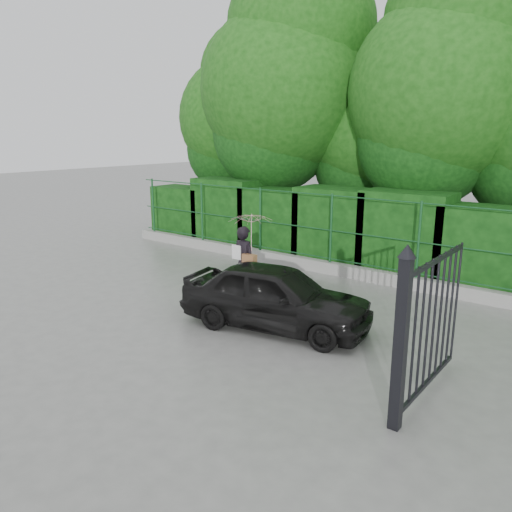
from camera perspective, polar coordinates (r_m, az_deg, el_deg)
The scene contains 8 objects.
ground at distance 10.06m, azimuth -6.63°, elevation -7.13°, with size 80.00×80.00×0.00m, color gray.
kerb at distance 13.42m, azimuth 6.93°, elevation -1.07°, with size 14.00×0.25×0.30m, color #9E9E99.
fence at distance 13.08m, azimuth 7.89°, elevation 3.23°, with size 14.13×0.06×1.80m.
hedge at distance 14.02m, azimuth 9.60°, elevation 3.15°, with size 14.20×1.20×2.18m.
trees at distance 15.43m, azimuth 17.80°, elevation 17.08°, with size 17.10×6.15×8.08m.
gate at distance 6.71m, azimuth 17.76°, elevation -7.82°, with size 0.22×2.33×2.36m.
woman at distance 10.98m, azimuth -0.85°, elevation 1.59°, with size 0.95×0.96×1.90m.
car at distance 9.38m, azimuth 2.26°, elevation -4.61°, with size 1.46×3.62×1.23m, color black.
Camera 1 is at (6.65, -6.64, 3.59)m, focal length 35.00 mm.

